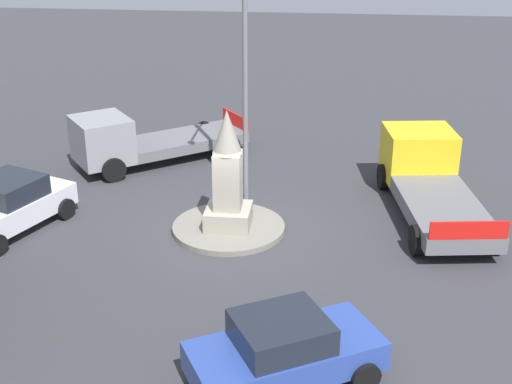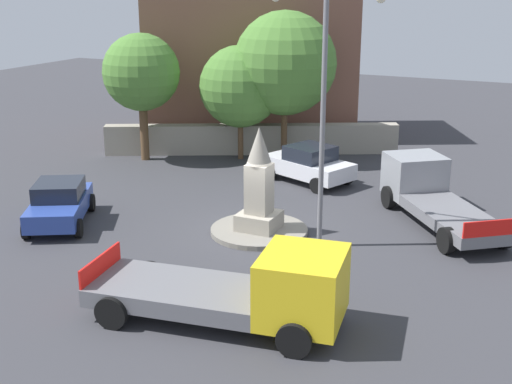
% 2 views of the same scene
% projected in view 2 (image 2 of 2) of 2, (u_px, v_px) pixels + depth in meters
% --- Properties ---
extents(ground_plane, '(80.00, 80.00, 0.00)m').
position_uv_depth(ground_plane, '(259.00, 233.00, 22.79)').
color(ground_plane, '#38383D').
extents(traffic_island, '(3.29, 3.29, 0.17)m').
position_uv_depth(traffic_island, '(259.00, 231.00, 22.77)').
color(traffic_island, gray).
rests_on(traffic_island, ground).
extents(monument, '(1.29, 1.29, 3.49)m').
position_uv_depth(monument, '(259.00, 186.00, 22.29)').
color(monument, '#9E9687').
rests_on(monument, traffic_island).
extents(streetlamp, '(3.48, 0.28, 8.39)m').
position_uv_depth(streetlamp, '(324.00, 91.00, 20.18)').
color(streetlamp, slate).
rests_on(streetlamp, ground).
extents(car_blue_far_side, '(3.34, 4.17, 1.51)m').
position_uv_depth(car_blue_far_side, '(60.00, 203.00, 23.42)').
color(car_blue_far_side, '#2D479E').
rests_on(car_blue_far_side, ground).
extents(car_white_parked_left, '(4.26, 3.15, 1.57)m').
position_uv_depth(car_white_parked_left, '(309.00, 164.00, 28.30)').
color(car_white_parked_left, silver).
rests_on(car_white_parked_left, ground).
extents(truck_yellow_waiting, '(6.61, 3.17, 2.06)m').
position_uv_depth(truck_yellow_waiting, '(249.00, 290.00, 16.41)').
color(truck_yellow_waiting, yellow).
rests_on(truck_yellow_waiting, ground).
extents(truck_grey_approaching, '(5.36, 6.15, 1.99)m').
position_uv_depth(truck_grey_approaching, '(430.00, 193.00, 24.00)').
color(truck_grey_approaching, gray).
rests_on(truck_grey_approaching, ground).
extents(stone_boundary_wall, '(13.10, 7.00, 1.44)m').
position_uv_depth(stone_boundary_wall, '(252.00, 139.00, 32.96)').
color(stone_boundary_wall, '#9E9687').
rests_on(stone_boundary_wall, ground).
extents(corner_building, '(12.50, 10.42, 8.48)m').
position_uv_depth(corner_building, '(250.00, 56.00, 36.29)').
color(corner_building, brown).
rests_on(corner_building, ground).
extents(tree_near_wall, '(3.55, 3.55, 5.91)m').
position_uv_depth(tree_near_wall, '(141.00, 73.00, 30.85)').
color(tree_near_wall, brown).
rests_on(tree_near_wall, ground).
extents(tree_mid_cluster, '(3.80, 3.80, 5.35)m').
position_uv_depth(tree_mid_cluster, '(240.00, 87.00, 31.16)').
color(tree_mid_cluster, brown).
rests_on(tree_mid_cluster, ground).
extents(tree_far_corner, '(4.77, 4.77, 6.90)m').
position_uv_depth(tree_far_corner, '(285.00, 63.00, 30.90)').
color(tree_far_corner, brown).
rests_on(tree_far_corner, ground).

